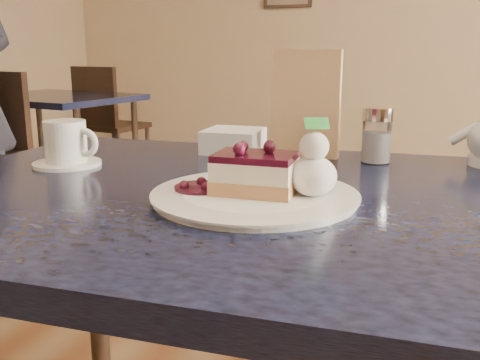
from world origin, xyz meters
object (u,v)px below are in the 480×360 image
(main_table, at_px, (263,238))
(dessert_plate, at_px, (255,196))
(cheesecake_slice, at_px, (255,174))
(coffee_set, at_px, (67,145))
(bg_table_far_left, at_px, (62,193))

(main_table, height_order, dessert_plate, dessert_plate)
(main_table, bearing_deg, cheesecake_slice, -90.00)
(coffee_set, bearing_deg, cheesecake_slice, -14.03)
(coffee_set, distance_m, bg_table_far_left, 2.90)
(main_table, bearing_deg, bg_table_far_left, 132.34)
(dessert_plate, distance_m, coffee_set, 0.48)
(bg_table_far_left, bearing_deg, main_table, -36.11)
(dessert_plate, bearing_deg, cheesecake_slice, -63.43)
(bg_table_far_left, bearing_deg, coffee_set, -41.88)
(dessert_plate, distance_m, cheesecake_slice, 0.04)
(main_table, xyz_separation_m, dessert_plate, (0.00, -0.06, 0.09))
(bg_table_far_left, bearing_deg, cheesecake_slice, -36.78)
(main_table, distance_m, cheesecake_slice, 0.14)
(main_table, relative_size, cheesecake_slice, 9.98)
(main_table, xyz_separation_m, cheesecake_slice, (0.00, -0.06, 0.13))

